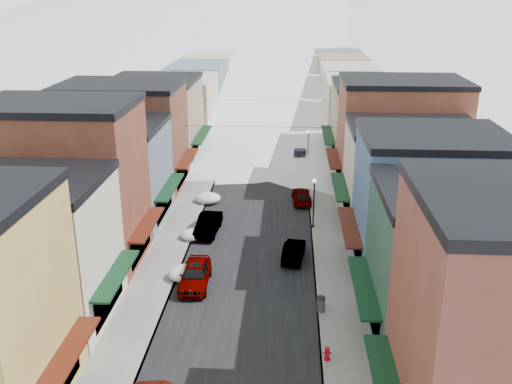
# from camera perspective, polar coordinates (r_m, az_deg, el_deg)

# --- Properties ---
(road) EXTENTS (10.00, 160.00, 0.01)m
(road) POSITION_cam_1_polar(r_m,az_deg,el_deg) (81.04, 1.26, 5.53)
(road) COLOR black
(road) RESTS_ON ground
(sidewalk_left) EXTENTS (3.20, 160.00, 0.15)m
(sidewalk_left) POSITION_cam_1_polar(r_m,az_deg,el_deg) (81.53, -3.40, 5.64)
(sidewalk_left) COLOR gray
(sidewalk_left) RESTS_ON ground
(sidewalk_right) EXTENTS (3.20, 160.00, 0.15)m
(sidewalk_right) POSITION_cam_1_polar(r_m,az_deg,el_deg) (81.04, 5.95, 5.48)
(sidewalk_right) COLOR gray
(sidewalk_right) RESTS_ON ground
(curb_left) EXTENTS (0.10, 160.00, 0.15)m
(curb_left) POSITION_cam_1_polar(r_m,az_deg,el_deg) (81.36, -2.31, 5.63)
(curb_left) COLOR slate
(curb_left) RESTS_ON ground
(curb_right) EXTENTS (0.10, 160.00, 0.15)m
(curb_right) POSITION_cam_1_polar(r_m,az_deg,el_deg) (80.99, 4.85, 5.51)
(curb_right) COLOR slate
(curb_right) RESTS_ON ground
(bldg_l_cream) EXTENTS (11.30, 8.20, 9.50)m
(bldg_l_cream) POSITION_cam_1_polar(r_m,az_deg,el_deg) (38.15, -22.08, -5.37)
(bldg_l_cream) COLOR beige
(bldg_l_cream) RESTS_ON ground
(bldg_l_brick_near) EXTENTS (12.30, 8.20, 12.50)m
(bldg_l_brick_near) POSITION_cam_1_polar(r_m,az_deg,el_deg) (44.58, -18.70, 0.72)
(bldg_l_brick_near) COLOR brown
(bldg_l_brick_near) RESTS_ON ground
(bldg_l_grayblue) EXTENTS (11.30, 9.20, 9.00)m
(bldg_l_grayblue) POSITION_cam_1_polar(r_m,az_deg,el_deg) (52.50, -14.65, 1.96)
(bldg_l_grayblue) COLOR slate
(bldg_l_grayblue) RESTS_ON ground
(bldg_l_brick_far) EXTENTS (13.30, 9.20, 11.00)m
(bldg_l_brick_far) POSITION_cam_1_polar(r_m,az_deg,el_deg) (60.79, -13.11, 5.49)
(bldg_l_brick_far) COLOR brown
(bldg_l_brick_far) RESTS_ON ground
(bldg_l_tan) EXTENTS (11.30, 11.20, 10.00)m
(bldg_l_tan) POSITION_cam_1_polar(r_m,az_deg,el_deg) (70.04, -10.04, 7.15)
(bldg_l_tan) COLOR #9A7A65
(bldg_l_tan) RESTS_ON ground
(bldg_r_green) EXTENTS (11.30, 9.20, 9.50)m
(bldg_r_green) POSITION_cam_1_polar(r_m,az_deg,el_deg) (35.58, 19.90, -6.92)
(bldg_r_green) COLOR #224738
(bldg_r_green) RESTS_ON ground
(bldg_r_blue) EXTENTS (11.30, 9.20, 10.50)m
(bldg_r_blue) POSITION_cam_1_polar(r_m,az_deg,el_deg) (43.36, 16.86, -1.01)
(bldg_r_blue) COLOR #3F5B8F
(bldg_r_blue) RESTS_ON ground
(bldg_r_cream) EXTENTS (12.30, 9.20, 9.00)m
(bldg_r_cream) POSITION_cam_1_polar(r_m,az_deg,el_deg) (52.01, 15.19, 1.74)
(bldg_r_cream) COLOR beige
(bldg_r_cream) RESTS_ON ground
(bldg_r_brick_far) EXTENTS (13.30, 9.20, 11.50)m
(bldg_r_brick_far) POSITION_cam_1_polar(r_m,az_deg,el_deg) (60.26, 14.15, 5.52)
(bldg_r_brick_far) COLOR brown
(bldg_r_brick_far) RESTS_ON ground
(bldg_r_tan) EXTENTS (11.30, 11.20, 9.50)m
(bldg_r_tan) POSITION_cam_1_polar(r_m,az_deg,el_deg) (69.92, 11.86, 6.80)
(bldg_r_tan) COLOR #9F8768
(bldg_r_tan) RESTS_ON ground
(distant_blocks) EXTENTS (34.00, 55.00, 8.00)m
(distant_blocks) POSITION_cam_1_polar(r_m,az_deg,el_deg) (102.76, 1.80, 10.87)
(distant_blocks) COLOR gray
(distant_blocks) RESTS_ON ground
(overhead_cables) EXTENTS (16.40, 15.04, 0.04)m
(overhead_cables) POSITION_cam_1_polar(r_m,az_deg,el_deg) (67.47, 0.87, 8.00)
(overhead_cables) COLOR black
(overhead_cables) RESTS_ON ground
(car_silver_sedan) EXTENTS (2.13, 5.06, 1.71)m
(car_silver_sedan) POSITION_cam_1_polar(r_m,az_deg,el_deg) (41.02, -6.11, -8.20)
(car_silver_sedan) COLOR #96989D
(car_silver_sedan) RESTS_ON ground
(car_dark_hatch) EXTENTS (2.01, 4.93, 1.59)m
(car_dark_hatch) POSITION_cam_1_polar(r_m,az_deg,el_deg) (49.21, -4.81, -3.27)
(car_dark_hatch) COLOR black
(car_dark_hatch) RESTS_ON ground
(car_silver_wagon) EXTENTS (2.00, 4.75, 1.37)m
(car_silver_wagon) POSITION_cam_1_polar(r_m,az_deg,el_deg) (73.10, -2.35, 4.48)
(car_silver_wagon) COLOR #A5A7AD
(car_silver_wagon) RESTS_ON ground
(car_green_sedan) EXTENTS (1.99, 4.41, 1.40)m
(car_green_sedan) POSITION_cam_1_polar(r_m,az_deg,el_deg) (44.66, 3.80, -5.89)
(car_green_sedan) COLOR black
(car_green_sedan) RESTS_ON ground
(car_gray_suv) EXTENTS (2.07, 4.50, 1.49)m
(car_gray_suv) POSITION_cam_1_polar(r_m,az_deg,el_deg) (56.16, 4.60, -0.33)
(car_gray_suv) COLOR #919599
(car_gray_suv) RESTS_ON ground
(car_black_sedan) EXTENTS (2.07, 5.02, 1.45)m
(car_black_sedan) POSITION_cam_1_polar(r_m,az_deg,el_deg) (70.23, 4.42, 3.82)
(car_black_sedan) COLOR black
(car_black_sedan) RESTS_ON ground
(car_lane_silver) EXTENTS (1.91, 4.16, 1.38)m
(car_lane_silver) POSITION_cam_1_polar(r_m,az_deg,el_deg) (82.44, 0.78, 6.28)
(car_lane_silver) COLOR #A9ABB1
(car_lane_silver) RESTS_ON ground
(car_lane_white) EXTENTS (2.79, 5.17, 1.38)m
(car_lane_white) POSITION_cam_1_polar(r_m,az_deg,el_deg) (92.30, 2.94, 7.73)
(car_lane_white) COLOR silver
(car_lane_white) RESTS_ON ground
(fire_hydrant) EXTENTS (0.49, 0.37, 0.84)m
(fire_hydrant) POSITION_cam_1_polar(r_m,az_deg,el_deg) (33.70, 7.13, -15.76)
(fire_hydrant) COLOR red
(fire_hydrant) RESTS_ON sidewalk_right
(trash_can) EXTENTS (0.59, 0.59, 1.01)m
(trash_can) POSITION_cam_1_polar(r_m,az_deg,el_deg) (37.92, 6.50, -11.07)
(trash_can) COLOR slate
(trash_can) RESTS_ON sidewalk_right
(streetlamp_near) EXTENTS (0.37, 0.37, 4.45)m
(streetlamp_near) POSITION_cam_1_polar(r_m,az_deg,el_deg) (49.47, 5.82, -0.48)
(streetlamp_near) COLOR black
(streetlamp_near) RESTS_ON sidewalk_right
(streetlamp_far) EXTENTS (0.33, 0.33, 3.98)m
(streetlamp_far) POSITION_cam_1_polar(r_m,az_deg,el_deg) (68.22, 5.24, 5.00)
(streetlamp_far) COLOR black
(streetlamp_far) RESTS_ON sidewalk_right
(snow_pile_near) EXTENTS (2.58, 2.79, 1.09)m
(snow_pile_near) POSITION_cam_1_polar(r_m,az_deg,el_deg) (42.00, -6.98, -8.04)
(snow_pile_near) COLOR white
(snow_pile_near) RESTS_ON ground
(snow_pile_mid) EXTENTS (2.18, 2.54, 0.92)m
(snow_pile_mid) POSITION_cam_1_polar(r_m,az_deg,el_deg) (48.28, -6.23, -4.25)
(snow_pile_mid) COLOR white
(snow_pile_mid) RESTS_ON ground
(snow_pile_far) EXTENTS (2.50, 2.74, 1.06)m
(snow_pile_far) POSITION_cam_1_polar(r_m,az_deg,el_deg) (56.15, -4.80, -0.60)
(snow_pile_far) COLOR white
(snow_pile_far) RESTS_ON ground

